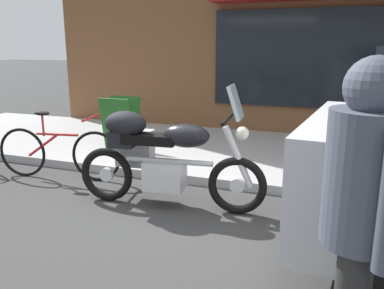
{
  "coord_description": "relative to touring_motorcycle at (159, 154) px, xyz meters",
  "views": [
    {
      "loc": [
        2.0,
        -3.66,
        1.78
      ],
      "look_at": [
        0.48,
        0.45,
        0.7
      ],
      "focal_mm": 37.44,
      "sensor_mm": 36.0,
      "label": 1
    }
  ],
  "objects": [
    {
      "name": "ground_plane",
      "position": [
        -0.15,
        -0.27,
        -0.6
      ],
      "size": [
        80.0,
        80.0,
        0.0
      ],
      "primitive_type": "plane",
      "color": "#363636"
    },
    {
      "name": "touring_motorcycle",
      "position": [
        0.0,
        0.0,
        0.0
      ],
      "size": [
        2.17,
        0.62,
        1.4
      ],
      "color": "black",
      "rests_on": "ground_plane"
    },
    {
      "name": "parked_bicycle",
      "position": [
        -1.69,
        0.37,
        -0.23
      ],
      "size": [
        1.76,
        0.49,
        0.93
      ],
      "color": "black",
      "rests_on": "ground_plane"
    },
    {
      "name": "pedestrian_walking",
      "position": [
        2.0,
        -1.99,
        0.49
      ],
      "size": [
        0.5,
        0.53,
        1.74
      ],
      "color": "#2A2A2A",
      "rests_on": "ground_plane"
    },
    {
      "name": "sandwich_board_sign",
      "position": [
        -1.47,
        1.68,
        -0.05
      ],
      "size": [
        0.55,
        0.4,
        0.86
      ],
      "color": "#1E511E",
      "rests_on": "sidewalk_curb"
    }
  ]
}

